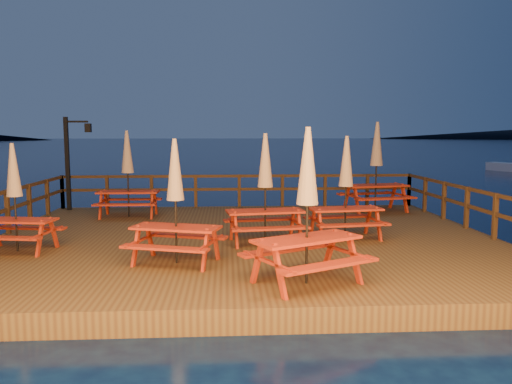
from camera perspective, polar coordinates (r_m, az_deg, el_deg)
ground at (r=12.21m, az=-1.33°, el=-6.93°), size 500.00×500.00×0.00m
deck at (r=12.16m, az=-1.34°, el=-6.01°), size 12.00×10.00×0.40m
deck_piles at (r=12.28m, az=-1.33°, el=-8.29°), size 11.44×9.44×1.40m
railing at (r=13.74m, az=-1.61°, el=-0.45°), size 11.80×9.75×1.10m
lamp_post at (r=17.15m, az=-20.28°, el=4.03°), size 0.85×0.18×3.00m
picnic_table_0 at (r=9.58m, az=-9.19°, el=-0.83°), size 2.00×1.80×2.38m
picnic_table_1 at (r=11.24m, az=1.06°, el=0.64°), size 1.91×1.65×2.48m
picnic_table_2 at (r=8.19m, az=5.87°, el=-1.31°), size 2.29×2.15×2.59m
picnic_table_3 at (r=11.58m, az=-25.87°, el=-0.39°), size 1.77×1.53×2.28m
picnic_table_4 at (r=15.26m, az=-14.45°, el=2.19°), size 1.81×1.49×2.56m
picnic_table_5 at (r=11.90m, az=10.24°, el=0.72°), size 1.85×1.59×2.42m
picnic_table_6 at (r=16.26m, az=13.59°, el=3.00°), size 2.26×1.99×2.84m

